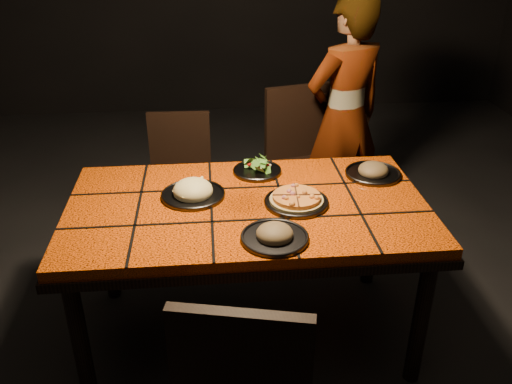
{
  "coord_description": "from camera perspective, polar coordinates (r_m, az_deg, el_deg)",
  "views": [
    {
      "loc": [
        -0.16,
        -2.11,
        1.91
      ],
      "look_at": [
        0.04,
        -0.03,
        0.82
      ],
      "focal_mm": 38.0,
      "sensor_mm": 36.0,
      "label": 1
    }
  ],
  "objects": [
    {
      "name": "room_shell",
      "position": [
        2.16,
        -1.09,
        16.57
      ],
      "size": [
        6.04,
        7.04,
        3.08
      ],
      "color": "black",
      "rests_on": "ground"
    },
    {
      "name": "dining_table",
      "position": [
        2.45,
        -0.92,
        -2.78
      ],
      "size": [
        1.62,
        0.92,
        0.75
      ],
      "color": "#D84906",
      "rests_on": "ground"
    },
    {
      "name": "chair_far_left",
      "position": [
        3.36,
        -7.95,
        2.05
      ],
      "size": [
        0.39,
        0.39,
        0.83
      ],
      "rotation": [
        0.0,
        0.0,
        -0.03
      ],
      "color": "black",
      "rests_on": "ground"
    },
    {
      "name": "chair_far_right",
      "position": [
        3.45,
        4.97,
        4.15
      ],
      "size": [
        0.52,
        0.52,
        0.95
      ],
      "rotation": [
        0.0,
        0.0,
        0.25
      ],
      "color": "black",
      "rests_on": "ground"
    },
    {
      "name": "diner",
      "position": [
        3.43,
        9.28,
        7.69
      ],
      "size": [
        0.66,
        0.56,
        1.53
      ],
      "primitive_type": "imported",
      "rotation": [
        0.0,
        0.0,
        3.55
      ],
      "color": "brown",
      "rests_on": "ground"
    },
    {
      "name": "plate_pizza",
      "position": [
        2.41,
        4.28,
        -0.87
      ],
      "size": [
        0.29,
        0.29,
        0.04
      ],
      "color": "#343438",
      "rests_on": "dining_table"
    },
    {
      "name": "plate_pasta",
      "position": [
        2.47,
        -6.65,
        0.04
      ],
      "size": [
        0.29,
        0.29,
        0.1
      ],
      "color": "#343438",
      "rests_on": "dining_table"
    },
    {
      "name": "plate_salad",
      "position": [
        2.69,
        0.13,
        2.55
      ],
      "size": [
        0.24,
        0.24,
        0.07
      ],
      "color": "#343438",
      "rests_on": "dining_table"
    },
    {
      "name": "plate_mushroom_a",
      "position": [
        2.15,
        1.98,
        -4.49
      ],
      "size": [
        0.27,
        0.27,
        0.09
      ],
      "color": "#343438",
      "rests_on": "dining_table"
    },
    {
      "name": "plate_mushroom_b",
      "position": [
        2.72,
        12.24,
        2.19
      ],
      "size": [
        0.27,
        0.27,
        0.09
      ],
      "color": "#343438",
      "rests_on": "dining_table"
    }
  ]
}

